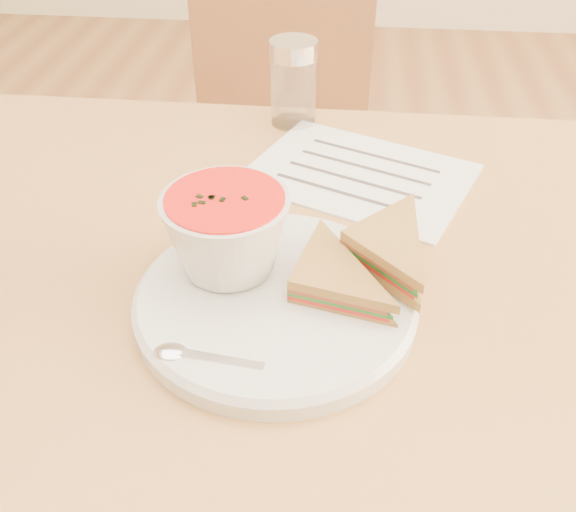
% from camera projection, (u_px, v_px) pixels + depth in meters
% --- Properties ---
extents(dining_table, '(1.00, 0.70, 0.75)m').
position_uv_depth(dining_table, '(283.00, 448.00, 0.94)').
color(dining_table, brown).
rests_on(dining_table, floor).
extents(chair_far, '(0.40, 0.40, 0.87)m').
position_uv_depth(chair_far, '(275.00, 186.00, 1.39)').
color(chair_far, brown).
rests_on(chair_far, floor).
extents(plate, '(0.31, 0.31, 0.02)m').
position_uv_depth(plate, '(276.00, 302.00, 0.62)').
color(plate, silver).
rests_on(plate, dining_table).
extents(soup_bowl, '(0.16, 0.16, 0.09)m').
position_uv_depth(soup_bowl, '(227.00, 236.00, 0.62)').
color(soup_bowl, silver).
rests_on(soup_bowl, plate).
extents(sandwich_half_a, '(0.13, 0.13, 0.03)m').
position_uv_depth(sandwich_half_a, '(287.00, 294.00, 0.60)').
color(sandwich_half_a, olive).
rests_on(sandwich_half_a, plate).
extents(sandwich_half_b, '(0.15, 0.15, 0.03)m').
position_uv_depth(sandwich_half_b, '(340.00, 244.00, 0.64)').
color(sandwich_half_b, olive).
rests_on(sandwich_half_b, plate).
extents(spoon, '(0.16, 0.05, 0.01)m').
position_uv_depth(spoon, '(222.00, 361.00, 0.55)').
color(spoon, silver).
rests_on(spoon, plate).
extents(paper_menu, '(0.33, 0.29, 0.00)m').
position_uv_depth(paper_menu, '(359.00, 175.00, 0.83)').
color(paper_menu, white).
rests_on(paper_menu, dining_table).
extents(condiment_shaker, '(0.08, 0.08, 0.12)m').
position_uv_depth(condiment_shaker, '(293.00, 83.00, 0.91)').
color(condiment_shaker, silver).
rests_on(condiment_shaker, dining_table).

